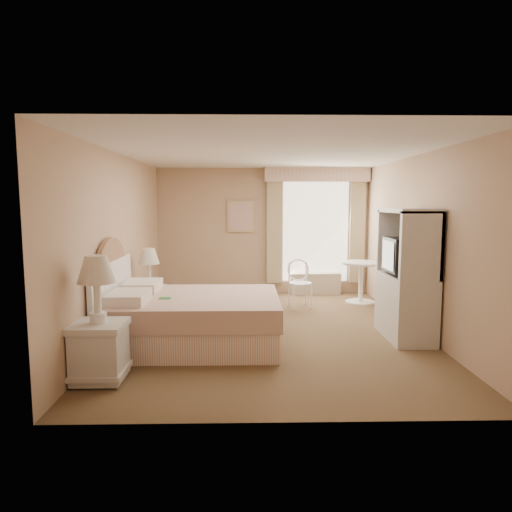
{
  "coord_description": "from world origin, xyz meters",
  "views": [
    {
      "loc": [
        -0.34,
        -6.36,
        1.83
      ],
      "look_at": [
        -0.19,
        0.3,
        1.04
      ],
      "focal_mm": 32.0,
      "sensor_mm": 36.0,
      "label": 1
    }
  ],
  "objects_px": {
    "bed": "(186,317)",
    "round_table": "(361,276)",
    "cafe_chair": "(299,279)",
    "nightstand_far": "(150,294)",
    "nightstand_near": "(99,335)",
    "armoire": "(406,285)"
  },
  "relations": [
    {
      "from": "bed",
      "to": "round_table",
      "type": "xyz_separation_m",
      "value": [
        2.87,
        2.39,
        0.14
      ]
    },
    {
      "from": "round_table",
      "to": "cafe_chair",
      "type": "distance_m",
      "value": 1.19
    },
    {
      "from": "nightstand_far",
      "to": "bed",
      "type": "bearing_deg",
      "value": -59.6
    },
    {
      "from": "bed",
      "to": "nightstand_near",
      "type": "relative_size",
      "value": 1.68
    },
    {
      "from": "nightstand_near",
      "to": "armoire",
      "type": "relative_size",
      "value": 0.73
    },
    {
      "from": "cafe_chair",
      "to": "armoire",
      "type": "relative_size",
      "value": 0.48
    },
    {
      "from": "nightstand_near",
      "to": "cafe_chair",
      "type": "height_order",
      "value": "nightstand_near"
    },
    {
      "from": "bed",
      "to": "cafe_chair",
      "type": "height_order",
      "value": "bed"
    },
    {
      "from": "nightstand_far",
      "to": "round_table",
      "type": "height_order",
      "value": "nightstand_far"
    },
    {
      "from": "nightstand_far",
      "to": "cafe_chair",
      "type": "height_order",
      "value": "nightstand_far"
    },
    {
      "from": "nightstand_near",
      "to": "cafe_chair",
      "type": "bearing_deg",
      "value": 53.74
    },
    {
      "from": "nightstand_near",
      "to": "round_table",
      "type": "height_order",
      "value": "nightstand_near"
    },
    {
      "from": "armoire",
      "to": "nightstand_near",
      "type": "bearing_deg",
      "value": -158.54
    },
    {
      "from": "nightstand_far",
      "to": "round_table",
      "type": "bearing_deg",
      "value": 17.95
    },
    {
      "from": "armoire",
      "to": "nightstand_far",
      "type": "bearing_deg",
      "value": 164.58
    },
    {
      "from": "nightstand_near",
      "to": "nightstand_far",
      "type": "bearing_deg",
      "value": 90.0
    },
    {
      "from": "bed",
      "to": "round_table",
      "type": "distance_m",
      "value": 3.74
    },
    {
      "from": "nightstand_near",
      "to": "cafe_chair",
      "type": "distance_m",
      "value": 4.11
    },
    {
      "from": "nightstand_far",
      "to": "round_table",
      "type": "relative_size",
      "value": 1.47
    },
    {
      "from": "nightstand_near",
      "to": "armoire",
      "type": "distance_m",
      "value": 3.93
    },
    {
      "from": "round_table",
      "to": "bed",
      "type": "bearing_deg",
      "value": -140.15
    },
    {
      "from": "nightstand_far",
      "to": "armoire",
      "type": "relative_size",
      "value": 0.63
    }
  ]
}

